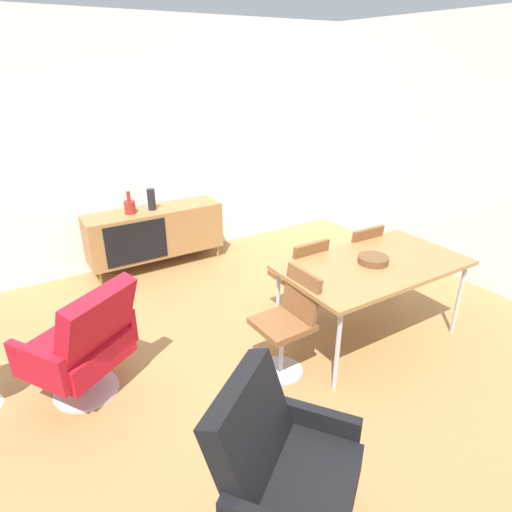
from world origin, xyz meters
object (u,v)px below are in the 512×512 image
at_px(wooden_bowl_on_table, 373,260).
at_px(dining_chair_back_right, 355,259).
at_px(dining_chair_near_window, 288,320).
at_px(sideboard, 155,232).
at_px(lounge_chair_red, 83,343).
at_px(armchair_black_shell, 283,471).
at_px(dining_chair_back_left, 300,276).
at_px(vase_sculptural_dark, 129,206).
at_px(dining_table, 374,267).
at_px(vase_cobalt, 151,199).

relative_size(wooden_bowl_on_table, dining_chair_back_right, 0.30).
relative_size(dining_chair_near_window, dining_chair_back_right, 1.00).
xyz_separation_m(sideboard, lounge_chair_red, (-1.22, -1.93, 0.03)).
xyz_separation_m(dining_chair_near_window, armchair_black_shell, (-0.82, -1.09, -0.00)).
bearing_deg(dining_chair_back_right, dining_chair_back_left, -180.00).
height_order(dining_chair_near_window, lounge_chair_red, lounge_chair_red).
relative_size(sideboard, dining_chair_back_left, 1.87).
xyz_separation_m(sideboard, vase_sculptural_dark, (-0.27, 0.00, 0.36)).
relative_size(sideboard, dining_chair_back_right, 1.87).
height_order(dining_table, dining_chair_near_window, dining_chair_near_window).
bearing_deg(vase_sculptural_dark, vase_cobalt, 0.00).
xyz_separation_m(vase_cobalt, dining_table, (1.10, -2.46, -0.15)).
relative_size(wooden_bowl_on_table, dining_chair_back_left, 0.30).
distance_m(dining_chair_back_right, armchair_black_shell, 2.64).
xyz_separation_m(dining_table, wooden_bowl_on_table, (-0.01, 0.01, 0.07)).
bearing_deg(dining_table, vase_sculptural_dark, 118.96).
xyz_separation_m(dining_table, lounge_chair_red, (-2.32, 0.53, -0.23)).
bearing_deg(dining_chair_near_window, wooden_bowl_on_table, 0.21).
bearing_deg(dining_table, vase_cobalt, 114.05).
relative_size(dining_chair_back_left, lounge_chair_red, 0.90).
bearing_deg(dining_table, dining_chair_back_right, 58.05).
height_order(vase_cobalt, dining_table, vase_cobalt).
bearing_deg(lounge_chair_red, dining_table, -12.96).
xyz_separation_m(sideboard, wooden_bowl_on_table, (1.08, -2.45, 0.33)).
distance_m(wooden_bowl_on_table, dining_chair_near_window, 0.93).
height_order(vase_sculptural_dark, lounge_chair_red, vase_sculptural_dark).
distance_m(vase_cobalt, wooden_bowl_on_table, 2.69).
bearing_deg(vase_sculptural_dark, wooden_bowl_on_table, -61.16).
height_order(wooden_bowl_on_table, lounge_chair_red, lounge_chair_red).
height_order(dining_table, dining_chair_back_left, dining_chair_back_left).
relative_size(wooden_bowl_on_table, dining_chair_near_window, 0.30).
bearing_deg(dining_chair_back_right, dining_chair_near_window, -155.77).
bearing_deg(dining_table, armchair_black_shell, -147.45).
xyz_separation_m(dining_chair_near_window, lounge_chair_red, (-1.43, 0.53, -0.00)).
xyz_separation_m(sideboard, dining_chair_back_left, (0.74, -1.90, 0.03)).
distance_m(vase_cobalt, dining_chair_back_right, 2.42).
bearing_deg(sideboard, vase_cobalt, 155.86).
bearing_deg(vase_cobalt, dining_chair_back_right, -52.74).
bearing_deg(dining_chair_back_left, dining_table, -57.96).
height_order(sideboard, wooden_bowl_on_table, wooden_bowl_on_table).
bearing_deg(lounge_chair_red, dining_chair_back_left, 0.75).
distance_m(dining_chair_back_left, armchair_black_shell, 2.14).
xyz_separation_m(dining_chair_near_window, dining_chair_back_right, (1.24, 0.56, 0.00)).
relative_size(vase_sculptural_dark, wooden_bowl_on_table, 0.99).
xyz_separation_m(dining_table, dining_chair_back_left, (-0.35, 0.56, -0.23)).
distance_m(sideboard, armchair_black_shell, 3.60).
xyz_separation_m(lounge_chair_red, armchair_black_shell, (0.61, -1.62, 0.00)).
height_order(vase_sculptural_dark, dining_chair_back_right, vase_sculptural_dark).
distance_m(sideboard, dining_table, 2.70).
height_order(dining_chair_near_window, armchair_black_shell, armchair_black_shell).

